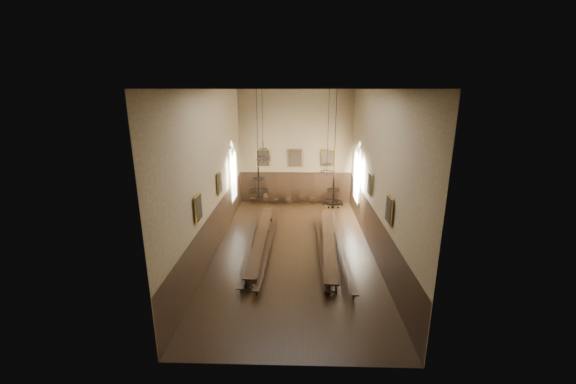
{
  "coord_description": "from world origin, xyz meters",
  "views": [
    {
      "loc": [
        0.23,
        -18.8,
        8.99
      ],
      "look_at": [
        -0.38,
        1.5,
        3.05
      ],
      "focal_mm": 22.0,
      "sensor_mm": 36.0,
      "label": 1
    }
  ],
  "objects_px": {
    "chair_2": "(275,201)",
    "chair_6": "(325,201)",
    "bench_left_outer": "(250,245)",
    "bench_right_outer": "(340,246)",
    "chandelier_back_right": "(327,166)",
    "chair_7": "(337,201)",
    "chandelier_front_left": "(259,185)",
    "chair_5": "(312,201)",
    "bench_left_inner": "(268,245)",
    "table_left": "(261,242)",
    "bench_right_inner": "(321,247)",
    "chair_3": "(288,201)",
    "chair_0": "(253,200)",
    "chandelier_front_right": "(333,195)",
    "chandelier_back_left": "(263,153)",
    "chair_1": "(266,200)",
    "table_right": "(328,245)",
    "chair_4": "(303,200)"
  },
  "relations": [
    {
      "from": "chair_0",
      "to": "chair_6",
      "type": "xyz_separation_m",
      "value": [
        5.91,
        -0.01,
        -0.0
      ]
    },
    {
      "from": "table_right",
      "to": "chandelier_front_left",
      "type": "relative_size",
      "value": 2.0
    },
    {
      "from": "chandelier_back_left",
      "to": "chair_2",
      "type": "bearing_deg",
      "value": 86.76
    },
    {
      "from": "chair_6",
      "to": "bench_left_outer",
      "type": "bearing_deg",
      "value": -102.47
    },
    {
      "from": "table_right",
      "to": "chair_3",
      "type": "relative_size",
      "value": 10.5
    },
    {
      "from": "chair_3",
      "to": "chair_6",
      "type": "distance_m",
      "value": 3.07
    },
    {
      "from": "table_right",
      "to": "chair_1",
      "type": "xyz_separation_m",
      "value": [
        -4.38,
        8.64,
        -0.12
      ]
    },
    {
      "from": "table_right",
      "to": "bench_right_outer",
      "type": "bearing_deg",
      "value": -1.45
    },
    {
      "from": "bench_left_inner",
      "to": "table_left",
      "type": "bearing_deg",
      "value": 162.39
    },
    {
      "from": "bench_left_outer",
      "to": "bench_right_outer",
      "type": "height_order",
      "value": "bench_right_outer"
    },
    {
      "from": "bench_right_inner",
      "to": "chair_2",
      "type": "height_order",
      "value": "chair_2"
    },
    {
      "from": "chair_3",
      "to": "chair_7",
      "type": "height_order",
      "value": "chair_3"
    },
    {
      "from": "table_left",
      "to": "chandelier_back_right",
      "type": "bearing_deg",
      "value": 28.93
    },
    {
      "from": "bench_right_inner",
      "to": "chair_2",
      "type": "relative_size",
      "value": 11.31
    },
    {
      "from": "chair_2",
      "to": "chair_6",
      "type": "distance_m",
      "value": 4.08
    },
    {
      "from": "bench_right_outer",
      "to": "chair_2",
      "type": "relative_size",
      "value": 12.3
    },
    {
      "from": "bench_left_outer",
      "to": "chandelier_front_right",
      "type": "relative_size",
      "value": 1.88
    },
    {
      "from": "chair_1",
      "to": "chair_0",
      "type": "bearing_deg",
      "value": 164.01
    },
    {
      "from": "chair_2",
      "to": "chandelier_front_left",
      "type": "bearing_deg",
      "value": -83.05
    },
    {
      "from": "chair_1",
      "to": "chandelier_front_left",
      "type": "xyz_separation_m",
      "value": [
        0.69,
        -10.8,
        4.25
      ]
    },
    {
      "from": "table_right",
      "to": "chair_6",
      "type": "bearing_deg",
      "value": 86.97
    },
    {
      "from": "chair_5",
      "to": "bench_left_inner",
      "type": "bearing_deg",
      "value": -99.79
    },
    {
      "from": "chandelier_front_left",
      "to": "chair_5",
      "type": "bearing_deg",
      "value": 74.07
    },
    {
      "from": "bench_right_outer",
      "to": "chair_1",
      "type": "bearing_deg",
      "value": 120.2
    },
    {
      "from": "chair_0",
      "to": "chair_5",
      "type": "height_order",
      "value": "chair_0"
    },
    {
      "from": "bench_right_inner",
      "to": "chair_6",
      "type": "distance_m",
      "value": 8.84
    },
    {
      "from": "chair_7",
      "to": "bench_left_outer",
      "type": "bearing_deg",
      "value": -108.31
    },
    {
      "from": "chair_4",
      "to": "bench_right_outer",
      "type": "bearing_deg",
      "value": -81.99
    },
    {
      "from": "bench_left_inner",
      "to": "chair_7",
      "type": "relative_size",
      "value": 12.0
    },
    {
      "from": "chair_7",
      "to": "chandelier_back_right",
      "type": "bearing_deg",
      "value": -86.43
    },
    {
      "from": "table_right",
      "to": "chair_3",
      "type": "height_order",
      "value": "chair_3"
    },
    {
      "from": "chair_5",
      "to": "chandelier_back_right",
      "type": "bearing_deg",
      "value": -75.79
    },
    {
      "from": "chandelier_back_left",
      "to": "bench_right_outer",
      "type": "bearing_deg",
      "value": -31.65
    },
    {
      "from": "table_left",
      "to": "chandelier_front_left",
      "type": "distance_m",
      "value": 4.8
    },
    {
      "from": "table_left",
      "to": "chair_6",
      "type": "relative_size",
      "value": 10.82
    },
    {
      "from": "chair_3",
      "to": "chandelier_front_right",
      "type": "distance_m",
      "value": 12.21
    },
    {
      "from": "table_right",
      "to": "chair_4",
      "type": "height_order",
      "value": "chair_4"
    },
    {
      "from": "chair_0",
      "to": "chandelier_front_right",
      "type": "relative_size",
      "value": 0.17
    },
    {
      "from": "bench_right_outer",
      "to": "chair_3",
      "type": "height_order",
      "value": "chair_3"
    },
    {
      "from": "chair_0",
      "to": "chandelier_front_left",
      "type": "bearing_deg",
      "value": -71.08
    },
    {
      "from": "chair_0",
      "to": "chandelier_back_right",
      "type": "bearing_deg",
      "value": -39.44
    },
    {
      "from": "chandelier_back_right",
      "to": "chair_7",
      "type": "bearing_deg",
      "value": 77.19
    },
    {
      "from": "chair_0",
      "to": "bench_left_inner",
      "type": "bearing_deg",
      "value": -67.29
    },
    {
      "from": "chandelier_back_right",
      "to": "chandelier_front_left",
      "type": "relative_size",
      "value": 1.01
    },
    {
      "from": "chandelier_back_left",
      "to": "table_left",
      "type": "bearing_deg",
      "value": -89.38
    },
    {
      "from": "chandelier_front_left",
      "to": "chandelier_back_right",
      "type": "bearing_deg",
      "value": 51.19
    },
    {
      "from": "chair_1",
      "to": "bench_left_outer",
      "type": "bearing_deg",
      "value": -104.33
    },
    {
      "from": "chair_3",
      "to": "chair_6",
      "type": "bearing_deg",
      "value": 14.88
    },
    {
      "from": "chair_3",
      "to": "chandelier_front_left",
      "type": "bearing_deg",
      "value": -81.87
    },
    {
      "from": "bench_left_outer",
      "to": "chandelier_front_right",
      "type": "xyz_separation_m",
      "value": [
        4.43,
        -2.78,
        3.88
      ]
    }
  ]
}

